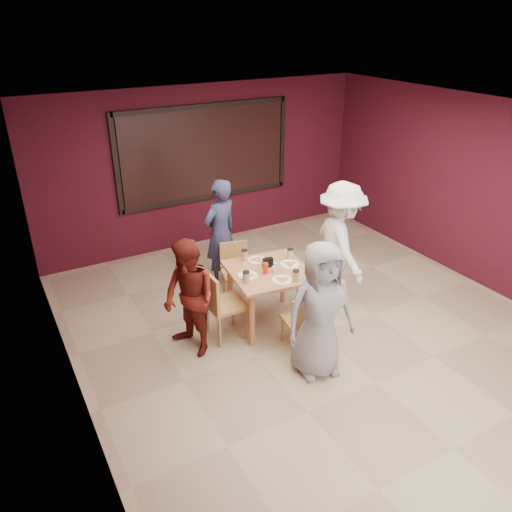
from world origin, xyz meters
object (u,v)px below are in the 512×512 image
chair_back (236,268)px  diner_front (320,310)px  chair_left (220,301)px  diner_right (340,245)px  dining_table (269,277)px  diner_back (220,234)px  chair_right (318,276)px  diner_left (189,299)px  chair_front (302,319)px

chair_back → diner_front: (0.04, -2.00, 0.35)m
chair_back → chair_left: 1.07m
chair_back → diner_right: (1.23, -0.85, 0.43)m
dining_table → diner_back: size_ratio=0.67×
dining_table → diner_back: diner_back is taller
chair_right → diner_left: 2.03m
dining_table → chair_left: (-0.73, -0.01, -0.15)m
dining_table → diner_front: (-0.03, -1.17, 0.13)m
chair_back → diner_left: bearing=-140.2°
chair_front → chair_back: (-0.11, 1.56, 0.03)m
dining_table → diner_right: 1.17m
diner_back → diner_left: diner_back is taller
dining_table → diner_front: bearing=-91.4°
diner_left → diner_right: 2.32m
chair_left → diner_back: bearing=63.7°
diner_back → diner_right: bearing=114.8°
diner_back → chair_left: bearing=45.1°
diner_front → diner_right: (1.18, 1.15, 0.08)m
dining_table → chair_left: size_ratio=1.17×
dining_table → diner_left: diner_left is taller
diner_left → diner_front: bearing=31.7°
chair_back → diner_back: 0.59m
chair_right → diner_back: bearing=126.9°
diner_front → diner_left: size_ratio=1.11×
chair_right → diner_right: bearing=-12.2°
diner_front → diner_back: 2.46m
dining_table → diner_right: (1.15, -0.02, 0.21)m
chair_front → diner_front: (-0.07, -0.44, 0.38)m
chair_right → diner_front: bearing=-125.7°
dining_table → diner_back: 1.30m
chair_front → chair_back: bearing=94.1°
chair_front → diner_back: diner_back is taller
dining_table → diner_back: (-0.09, 1.29, 0.15)m
chair_right → dining_table: bearing=-176.8°
chair_front → chair_left: size_ratio=0.82×
diner_front → diner_right: 1.65m
diner_back → diner_right: 1.80m
chair_back → diner_left: (-1.09, -0.91, 0.27)m
chair_back → diner_front: bearing=-88.7°
chair_back → chair_left: (-0.66, -0.84, 0.07)m
diner_front → diner_right: diner_right is taller
chair_left → chair_right: bearing=2.3°
diner_front → chair_front: bearing=91.3°
dining_table → chair_front: size_ratio=1.43×
chair_left → diner_front: bearing=-58.7°
diner_left → diner_right: bearing=77.1°
diner_left → chair_right: bearing=79.2°
diner_left → diner_right: diner_right is taller
diner_right → diner_left: bearing=104.2°
chair_back → diner_front: 2.03m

